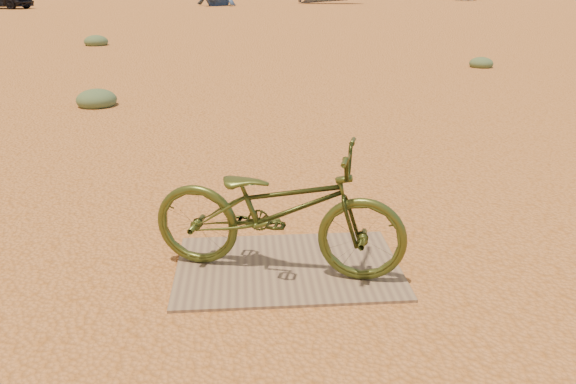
{
  "coord_description": "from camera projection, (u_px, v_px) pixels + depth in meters",
  "views": [
    {
      "loc": [
        -0.82,
        -4.27,
        2.02
      ],
      "look_at": [
        -0.53,
        -0.58,
        0.61
      ],
      "focal_mm": 35.0,
      "sensor_mm": 36.0,
      "label": 1
    }
  ],
  "objects": [
    {
      "name": "ground",
      "position": [
        344.0,
        233.0,
        4.75
      ],
      "size": [
        120.0,
        120.0,
        0.0
      ],
      "primitive_type": "plane",
      "color": "#C07B45",
      "rests_on": "ground"
    },
    {
      "name": "plywood_board",
      "position": [
        288.0,
        267.0,
        4.17
      ],
      "size": [
        1.65,
        1.08,
        0.02
      ],
      "primitive_type": "cube",
      "color": "#7A664E",
      "rests_on": "ground"
    },
    {
      "name": "bicycle",
      "position": [
        277.0,
        209.0,
        3.94
      ],
      "size": [
        1.93,
        1.12,
        0.96
      ],
      "primitive_type": "imported",
      "rotation": [
        0.0,
        0.0,
        1.29
      ],
      "color": "#39461A",
      "rests_on": "plywood_board"
    },
    {
      "name": "kale_a",
      "position": [
        97.0,
        106.0,
        9.46
      ],
      "size": [
        0.66,
        0.66,
        0.37
      ],
      "primitive_type": "ellipsoid",
      "color": "#546846",
      "rests_on": "ground"
    },
    {
      "name": "kale_b",
      "position": [
        481.0,
        67.0,
        13.54
      ],
      "size": [
        0.56,
        0.56,
        0.31
      ],
      "primitive_type": "ellipsoid",
      "color": "#546846",
      "rests_on": "ground"
    },
    {
      "name": "kale_c",
      "position": [
        96.0,
        45.0,
        17.91
      ],
      "size": [
        0.74,
        0.74,
        0.41
      ],
      "primitive_type": "ellipsoid",
      "color": "#546846",
      "rests_on": "ground"
    }
  ]
}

